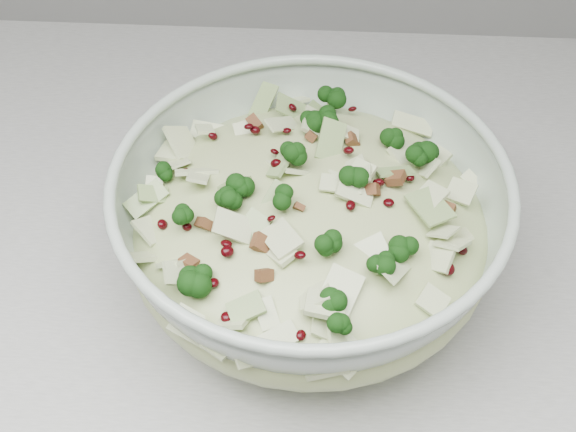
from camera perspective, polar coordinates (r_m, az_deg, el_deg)
name	(u,v)px	position (r m, az deg, el deg)	size (l,w,h in m)	color
mixing_bowl	(310,230)	(0.64, 1.56, -0.97)	(0.35, 0.35, 0.12)	#ADBFAF
salad	(310,212)	(0.63, 1.59, 0.25)	(0.29, 0.29, 0.13)	#AEBB80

